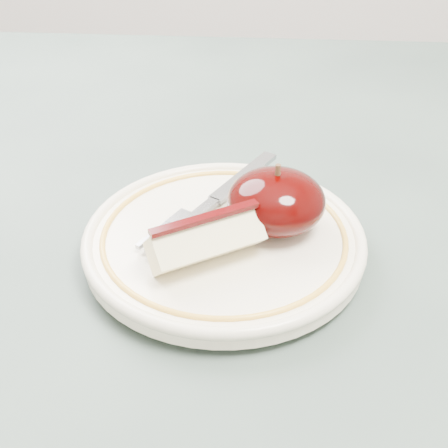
# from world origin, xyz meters

# --- Properties ---
(table) EXTENTS (0.90, 0.90, 0.75)m
(table) POSITION_xyz_m (0.00, 0.00, 0.66)
(table) COLOR brown
(table) RESTS_ON ground
(plate) EXTENTS (0.21, 0.21, 0.02)m
(plate) POSITION_xyz_m (-0.01, -0.04, 0.76)
(plate) COLOR #F2E6CB
(plate) RESTS_ON table
(apple_half) EXTENTS (0.07, 0.07, 0.05)m
(apple_half) POSITION_xyz_m (0.02, -0.02, 0.79)
(apple_half) COLOR black
(apple_half) RESTS_ON plate
(apple_wedge) EXTENTS (0.08, 0.07, 0.04)m
(apple_wedge) POSITION_xyz_m (-0.02, -0.07, 0.79)
(apple_wedge) COLOR beige
(apple_wedge) RESTS_ON plate
(fork) EXTENTS (0.10, 0.16, 0.00)m
(fork) POSITION_xyz_m (-0.02, -0.00, 0.77)
(fork) COLOR gray
(fork) RESTS_ON plate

